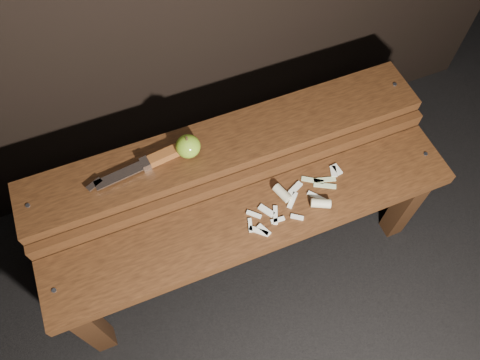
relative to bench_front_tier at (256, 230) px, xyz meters
name	(u,v)px	position (x,y,z in m)	size (l,w,h in m)	color
ground	(246,255)	(0.00, 0.06, -0.35)	(60.00, 60.00, 0.00)	black
bench_front_tier	(256,230)	(0.00, 0.00, 0.00)	(1.20, 0.20, 0.42)	black
bench_rear_tier	(227,158)	(0.00, 0.23, 0.06)	(1.20, 0.21, 0.50)	black
apple	(188,146)	(-0.11, 0.23, 0.18)	(0.07, 0.07, 0.07)	olive
knife	(157,159)	(-0.20, 0.24, 0.16)	(0.30, 0.06, 0.03)	brown
apple_scraps	(298,199)	(0.13, 0.01, 0.08)	(0.33, 0.14, 0.03)	beige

